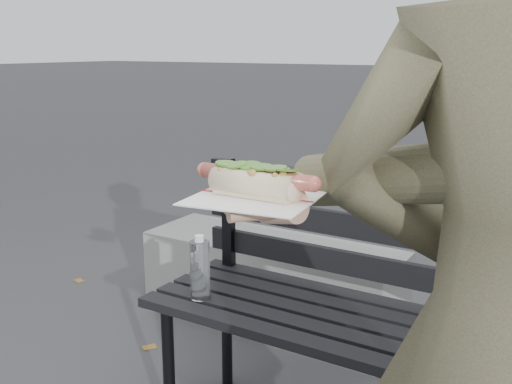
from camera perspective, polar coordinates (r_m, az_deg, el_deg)
park_bench at (r=1.84m, az=12.53°, el=-10.40°), size 1.50×0.44×0.88m
concrete_block at (r=2.81m, az=1.52°, el=-8.65°), size 1.20×0.40×0.40m
held_hotdog at (r=0.91m, az=12.37°, el=1.22°), size 0.63×0.30×0.20m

